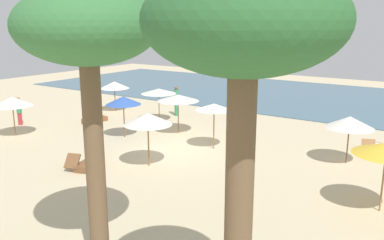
% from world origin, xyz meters
% --- Properties ---
extents(ground_plane, '(60.00, 60.00, 0.00)m').
position_xyz_m(ground_plane, '(0.00, 0.00, 0.00)').
color(ground_plane, beige).
extents(ocean_water, '(48.00, 16.00, 0.06)m').
position_xyz_m(ocean_water, '(0.00, 17.00, 0.03)').
color(ocean_water, '#476B7F').
rests_on(ocean_water, ground_plane).
extents(umbrella_1, '(2.01, 2.01, 2.05)m').
position_xyz_m(umbrella_1, '(6.95, 2.38, 1.80)').
color(umbrella_1, brown).
rests_on(umbrella_1, ground_plane).
extents(umbrella_2, '(2.26, 2.26, 2.13)m').
position_xyz_m(umbrella_2, '(-1.87, 2.34, 1.95)').
color(umbrella_2, brown).
rests_on(umbrella_2, ground_plane).
extents(umbrella_3, '(2.13, 2.13, 2.03)m').
position_xyz_m(umbrella_3, '(-4.35, 3.82, 1.87)').
color(umbrella_3, olive).
rests_on(umbrella_3, ground_plane).
extents(umbrella_4, '(1.71, 1.71, 2.19)m').
position_xyz_m(umbrella_4, '(1.17, 0.98, 2.03)').
color(umbrella_4, olive).
rests_on(umbrella_4, ground_plane).
extents(umbrella_5, '(2.08, 2.08, 2.10)m').
position_xyz_m(umbrella_5, '(-8.78, -2.91, 1.85)').
color(umbrella_5, olive).
rests_on(umbrella_5, ground_plane).
extents(umbrella_6, '(2.02, 2.02, 2.27)m').
position_xyz_m(umbrella_6, '(0.11, -2.56, 2.02)').
color(umbrella_6, olive).
rests_on(umbrella_6, ground_plane).
extents(umbrella_7, '(1.99, 1.99, 2.02)m').
position_xyz_m(umbrella_7, '(-8.75, 4.59, 1.78)').
color(umbrella_7, brown).
rests_on(umbrella_7, ground_plane).
extents(umbrella_8, '(1.83, 1.83, 2.17)m').
position_xyz_m(umbrella_8, '(-3.75, 0.11, 1.96)').
color(umbrella_8, brown).
rests_on(umbrella_8, ground_plane).
extents(lounger_0, '(1.11, 1.78, 0.70)m').
position_xyz_m(lounger_0, '(-1.84, -4.18, 0.17)').
color(lounger_0, brown).
rests_on(lounger_0, ground_plane).
extents(lounger_1, '(1.10, 1.77, 0.72)m').
position_xyz_m(lounger_1, '(7.71, 4.65, 0.18)').
color(lounger_1, olive).
rests_on(lounger_1, ground_plane).
extents(lounger_2, '(0.83, 1.72, 0.73)m').
position_xyz_m(lounger_2, '(-7.53, 1.49, 0.18)').
color(lounger_2, brown).
rests_on(lounger_2, ground_plane).
extents(person_0, '(0.33, 0.33, 1.66)m').
position_xyz_m(person_0, '(-10.70, -1.33, 0.85)').
color(person_0, '#BF3338').
rests_on(person_0, ground_plane).
extents(person_1, '(0.39, 0.39, 1.93)m').
position_xyz_m(person_1, '(-4.43, 5.71, 1.01)').
color(person_1, '#338C59').
rests_on(person_1, ground_plane).
extents(palm_0, '(2.88, 2.88, 6.68)m').
position_xyz_m(palm_0, '(7.98, -9.82, 5.65)').
color(palm_0, brown).
rests_on(palm_0, ground_plane).
extents(palm_1, '(3.05, 3.05, 6.63)m').
position_xyz_m(palm_1, '(3.93, -8.99, 5.60)').
color(palm_1, brown).
rests_on(palm_1, ground_plane).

